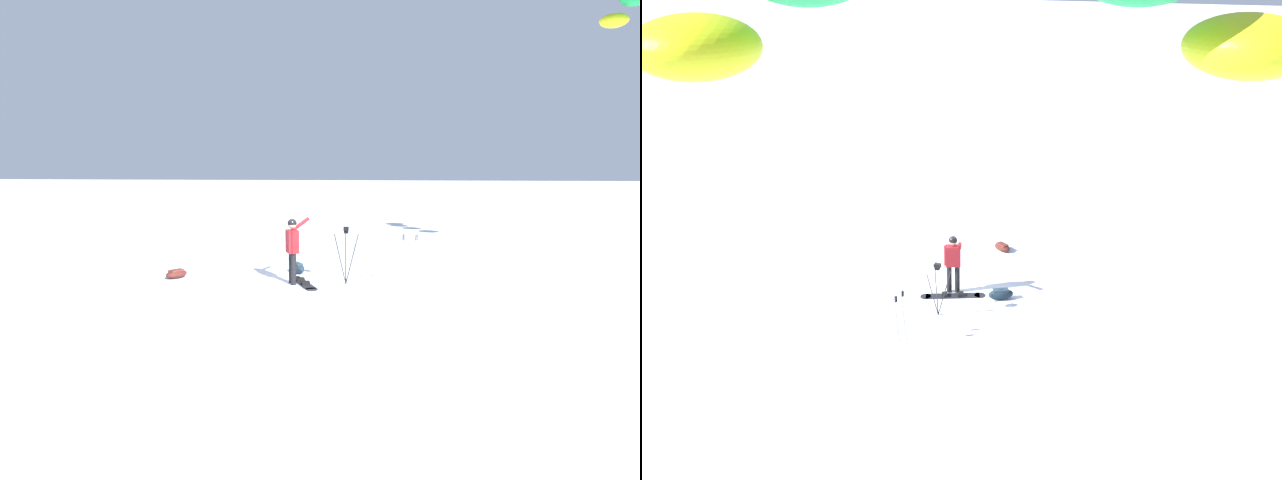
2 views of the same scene
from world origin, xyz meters
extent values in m
plane|color=white|center=(0.00, 0.00, 0.00)|extent=(300.00, 300.00, 0.00)
cylinder|color=black|center=(0.36, 0.26, 0.40)|extent=(0.14, 0.14, 0.80)
cylinder|color=black|center=(0.45, 0.06, 0.40)|extent=(0.14, 0.14, 0.80)
cube|color=maroon|center=(0.40, 0.16, 1.08)|extent=(0.41, 0.47, 0.57)
sphere|color=tan|center=(0.40, 0.16, 1.50)|extent=(0.22, 0.22, 0.22)
sphere|color=black|center=(0.40, 0.16, 1.53)|extent=(0.23, 0.23, 0.23)
cylinder|color=maroon|center=(0.54, 0.43, 1.47)|extent=(0.50, 0.31, 0.40)
cylinder|color=maroon|center=(0.47, -0.03, 1.08)|extent=(0.09, 0.09, 0.57)
cube|color=black|center=(0.65, 0.27, 0.01)|extent=(0.96, 1.43, 0.02)
cylinder|color=black|center=(0.30, 0.91, 0.01)|extent=(0.30, 0.30, 0.02)
cylinder|color=black|center=(0.99, -0.38, 0.01)|extent=(0.30, 0.30, 0.02)
cube|color=black|center=(0.54, 0.46, 0.06)|extent=(0.24, 0.22, 0.08)
cube|color=black|center=(0.75, 0.07, 0.06)|extent=(0.24, 0.22, 0.08)
ellipsoid|color=yellow|center=(9.88, 7.05, 7.79)|extent=(1.19, 1.16, 0.44)
ellipsoid|color=#192833|center=(0.24, 1.50, 0.15)|extent=(0.63, 0.72, 0.30)
cube|color=#263A47|center=(0.24, 1.50, 0.25)|extent=(0.38, 0.43, 0.08)
cylinder|color=#262628|center=(1.70, 0.55, 0.64)|extent=(0.08, 0.37, 1.29)
cylinder|color=#262628|center=(1.60, 0.27, 0.64)|extent=(0.30, 0.25, 1.29)
cylinder|color=#262628|center=(1.89, 0.31, 0.64)|extent=(0.35, 0.17, 1.29)
cube|color=black|center=(1.73, 0.38, 1.32)|extent=(0.10, 0.10, 0.06)
cube|color=black|center=(1.73, 0.38, 1.40)|extent=(0.12, 0.16, 0.10)
ellipsoid|color=#4C1E19|center=(-2.78, 0.31, 0.11)|extent=(0.60, 0.70, 0.23)
cube|color=brown|center=(-2.78, 0.31, 0.19)|extent=(0.36, 0.42, 0.08)
cylinder|color=gray|center=(3.14, 0.20, 0.65)|extent=(0.04, 0.13, 1.30)
cylinder|color=black|center=(3.14, 0.20, 1.24)|extent=(0.05, 0.05, 0.14)
cylinder|color=gray|center=(3.44, 0.21, 0.65)|extent=(0.03, 0.13, 1.30)
cylinder|color=black|center=(3.44, 0.21, 1.24)|extent=(0.05, 0.05, 0.14)
camera|label=1|loc=(3.18, -11.99, 2.81)|focal=28.35mm
camera|label=2|loc=(14.82, 7.28, 8.30)|focal=36.90mm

